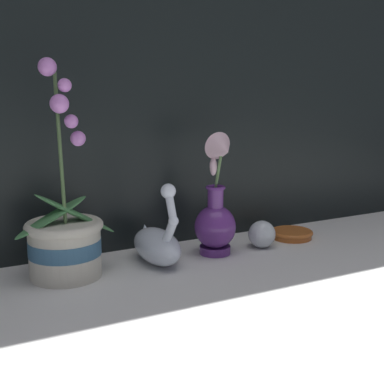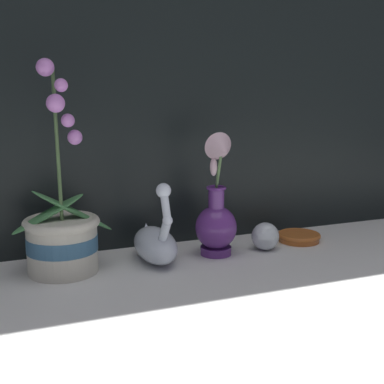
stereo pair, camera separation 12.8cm
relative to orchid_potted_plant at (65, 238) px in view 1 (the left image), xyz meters
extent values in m
plane|color=silver|center=(0.31, -0.13, -0.09)|extent=(2.80, 2.80, 0.00)
cube|color=black|center=(0.31, 0.14, 0.51)|extent=(2.80, 0.03, 1.20)
cylinder|color=beige|center=(0.00, 0.00, -0.02)|extent=(0.16, 0.16, 0.12)
cylinder|color=#386689|center=(0.00, 0.00, -0.02)|extent=(0.16, 0.16, 0.03)
torus|color=beige|center=(0.00, 0.00, 0.03)|extent=(0.17, 0.17, 0.02)
cylinder|color=#4C6B3D|center=(0.00, 0.00, 0.20)|extent=(0.01, 0.04, 0.33)
ellipsoid|color=#427F47|center=(0.03, 0.00, 0.05)|extent=(0.18, 0.05, 0.11)
ellipsoid|color=#427F47|center=(-0.03, 0.00, 0.05)|extent=(0.17, 0.07, 0.08)
sphere|color=#C67AD1|center=(-0.02, 0.01, 0.36)|extent=(0.04, 0.04, 0.04)
sphere|color=#C67AD1|center=(0.01, -0.02, 0.33)|extent=(0.03, 0.03, 0.03)
sphere|color=#C67AD1|center=(0.00, -0.02, 0.29)|extent=(0.04, 0.04, 0.04)
sphere|color=#C67AD1|center=(0.02, -0.01, 0.25)|extent=(0.03, 0.03, 0.03)
sphere|color=#C67AD1|center=(0.04, -0.01, 0.22)|extent=(0.03, 0.03, 0.03)
ellipsoid|color=silver|center=(0.21, -0.01, -0.05)|extent=(0.09, 0.18, 0.08)
cone|color=silver|center=(0.21, 0.06, -0.03)|extent=(0.05, 0.06, 0.06)
cylinder|color=silver|center=(0.21, -0.08, 0.01)|extent=(0.02, 0.06, 0.07)
sphere|color=silver|center=(0.21, -0.10, 0.04)|extent=(0.02, 0.02, 0.02)
cylinder|color=silver|center=(0.21, -0.09, 0.07)|extent=(0.02, 0.04, 0.07)
sphere|color=silver|center=(0.21, -0.07, 0.10)|extent=(0.03, 0.03, 0.03)
cylinder|color=#602D7F|center=(0.37, -0.01, -0.08)|extent=(0.08, 0.08, 0.02)
ellipsoid|color=#602D7F|center=(0.37, -0.01, -0.02)|extent=(0.10, 0.10, 0.11)
cylinder|color=#602D7F|center=(0.37, -0.01, 0.06)|extent=(0.04, 0.04, 0.05)
torus|color=#602D7F|center=(0.37, -0.01, 0.08)|extent=(0.05, 0.05, 0.01)
cylinder|color=#567A47|center=(0.37, -0.02, 0.12)|extent=(0.01, 0.03, 0.08)
cone|color=beige|center=(0.37, -0.04, 0.18)|extent=(0.07, 0.06, 0.08)
ellipsoid|color=beige|center=(0.36, -0.02, 0.14)|extent=(0.02, 0.02, 0.04)
sphere|color=silver|center=(0.50, -0.02, -0.05)|extent=(0.07, 0.07, 0.07)
cylinder|color=#C66628|center=(0.62, 0.01, -0.08)|extent=(0.11, 0.11, 0.02)
torus|color=#C66628|center=(0.62, 0.01, -0.07)|extent=(0.12, 0.12, 0.01)
camera|label=1|loc=(-0.26, -1.12, 0.33)|focal=50.00mm
camera|label=2|loc=(-0.15, -1.17, 0.33)|focal=50.00mm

